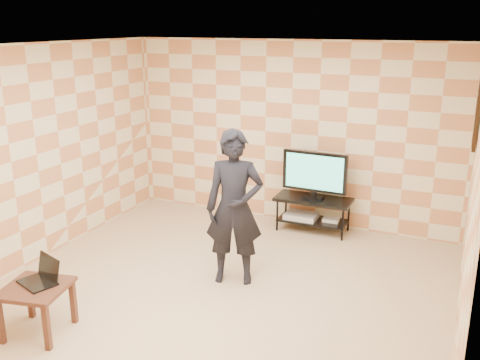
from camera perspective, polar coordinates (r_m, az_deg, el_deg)
name	(u,v)px	position (r m, az deg, el deg)	size (l,w,h in m)	color
floor	(219,291)	(6.20, -2.25, -11.71)	(5.00, 5.00, 0.00)	tan
wall_back	(291,133)	(7.95, 5.48, 4.96)	(5.00, 0.02, 2.70)	beige
wall_front	(51,274)	(3.75, -19.50, -9.48)	(5.00, 0.02, 2.70)	beige
wall_left	(37,154)	(7.11, -20.87, 2.57)	(0.02, 5.00, 2.70)	beige
wall_right	(472,208)	(5.16, 23.47, -2.76)	(0.02, 5.00, 2.70)	beige
ceiling	(216,46)	(5.47, -2.58, 14.06)	(5.00, 5.00, 0.02)	white
wall_art	(478,114)	(6.54, 24.01, 6.45)	(0.04, 0.72, 0.72)	black
tv_stand	(313,207)	(7.79, 7.82, -2.86)	(1.09, 0.49, 0.50)	black
tv	(315,173)	(7.64, 7.96, 0.75)	(0.94, 0.19, 0.68)	black
dvd_player	(301,216)	(7.87, 6.54, -3.82)	(0.46, 0.33, 0.08)	silver
game_console	(331,220)	(7.82, 9.67, -4.21)	(0.22, 0.16, 0.05)	silver
side_table	(36,295)	(5.61, -20.93, -11.36)	(0.68, 0.68, 0.50)	#3A1D11
laptop	(42,277)	(5.62, -20.41, -9.67)	(0.44, 0.40, 0.25)	black
person	(234,208)	(6.08, -0.60, -2.99)	(0.66, 0.43, 1.80)	black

